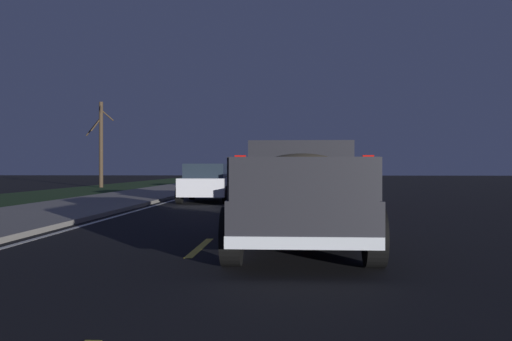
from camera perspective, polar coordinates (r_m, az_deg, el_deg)
name	(u,v)px	position (r m, az deg, el deg)	size (l,w,h in m)	color
ground	(258,197)	(27.41, 0.22, -2.61)	(144.00, 144.00, 0.00)	black
sidewalk_shoulder	(140,195)	(28.31, -11.38, -2.40)	(108.00, 4.00, 0.12)	gray
grass_verge	(39,196)	(30.00, -20.66, -2.37)	(108.00, 6.00, 0.01)	#1E3819
lane_markings	(211,195)	(29.62, -4.49, -2.38)	(108.00, 3.54, 0.01)	yellow
pickup_truck	(301,191)	(9.96, 4.45, -2.08)	(5.42, 2.29, 1.87)	#232328
sedan_red	(293,185)	(20.34, 3.70, -1.41)	(4.42, 2.05, 1.54)	maroon
sedan_white	(208,182)	(23.58, -4.81, -1.18)	(4.42, 2.05, 1.54)	silver
sedan_tan	(237,177)	(37.41, -1.90, -0.62)	(4.43, 2.07, 1.54)	#9E845B
bare_tree_far	(101,142)	(41.58, -15.10, 2.72)	(1.36, 2.11, 5.96)	#423323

